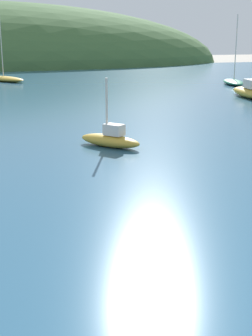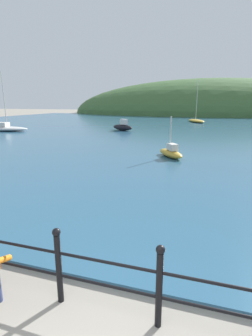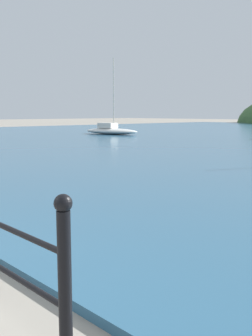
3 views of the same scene
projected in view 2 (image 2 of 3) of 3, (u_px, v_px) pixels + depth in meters
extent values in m
cube|color=#2D5B7A|center=(202.00, 127.00, 31.84)|extent=(80.00, 60.00, 0.10)
ellipsoid|color=#3D6033|center=(207.00, 114.00, 67.84)|extent=(72.51, 39.88, 17.50)
cylinder|color=black|center=(59.00, 269.00, 3.85)|extent=(0.09, 0.09, 1.10)
sphere|color=black|center=(56.00, 232.00, 3.70)|extent=(0.12, 0.12, 0.12)
cylinder|color=black|center=(159.00, 291.00, 3.41)|extent=(0.09, 0.09, 1.10)
sphere|color=black|center=(161.00, 250.00, 3.27)|extent=(0.12, 0.12, 0.12)
cylinder|color=black|center=(106.00, 262.00, 3.57)|extent=(4.47, 0.04, 0.04)
cylinder|color=black|center=(106.00, 285.00, 3.66)|extent=(4.47, 0.04, 0.04)
cylinder|color=orange|center=(3.00, 260.00, 3.88)|extent=(0.10, 0.32, 0.19)
ellipsoid|color=gold|center=(196.00, 121.00, 38.21)|extent=(3.31, 5.08, 0.42)
cylinder|color=beige|center=(197.00, 100.00, 37.74)|extent=(0.07, 0.07, 5.46)
ellipsoid|color=gold|center=(171.00, 153.00, 13.94)|extent=(1.83, 2.19, 0.39)
cube|color=silver|center=(172.00, 147.00, 13.70)|extent=(0.67, 0.72, 0.35)
cylinder|color=beige|center=(171.00, 133.00, 13.78)|extent=(0.07, 0.07, 1.75)
ellipsoid|color=silver|center=(5.00, 129.00, 26.55)|extent=(5.02, 2.46, 0.46)
cube|color=silver|center=(1.00, 124.00, 26.49)|extent=(1.48, 1.13, 0.41)
cylinder|color=beige|center=(4.00, 99.00, 25.82)|extent=(0.07, 0.07, 5.29)
ellipsoid|color=black|center=(122.00, 127.00, 27.15)|extent=(2.72, 1.89, 0.61)
cube|color=silver|center=(124.00, 122.00, 26.87)|extent=(0.85, 0.70, 0.55)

